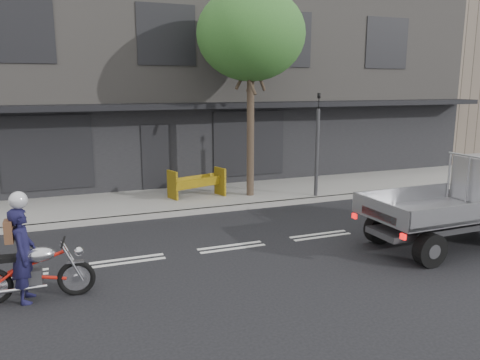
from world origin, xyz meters
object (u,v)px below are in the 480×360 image
object	(u,v)px
traffic_light_pole	(317,151)
construction_barrier	(199,184)
rider	(24,255)
street_tree	(251,35)
motorcycle	(35,270)

from	to	relation	value
traffic_light_pole	construction_barrier	bearing A→B (deg)	165.43
rider	construction_barrier	bearing A→B (deg)	-34.77
traffic_light_pole	construction_barrier	world-z (taller)	traffic_light_pole
street_tree	traffic_light_pole	xyz separation A→B (m)	(2.00, -0.85, -3.63)
street_tree	rider	size ratio (longest dim) A/B	3.98
construction_barrier	traffic_light_pole	bearing A→B (deg)	-14.57
motorcycle	rider	distance (m)	0.34
street_tree	rider	distance (m)	9.61
traffic_light_pole	rider	bearing A→B (deg)	-151.44
motorcycle	traffic_light_pole	bearing A→B (deg)	34.73
construction_barrier	motorcycle	bearing A→B (deg)	-129.60
motorcycle	construction_barrier	xyz separation A→B (m)	(4.64, 5.61, 0.09)
motorcycle	construction_barrier	bearing A→B (deg)	56.14
motorcycle	construction_barrier	distance (m)	7.28
rider	traffic_light_pole	bearing A→B (deg)	-55.70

